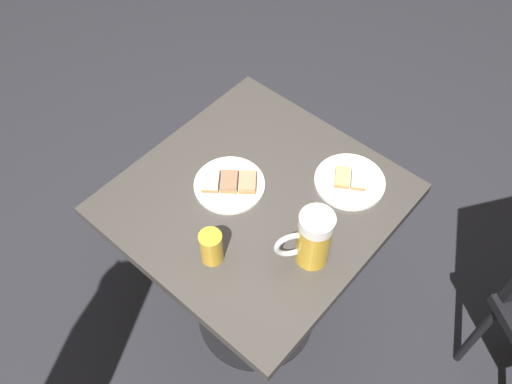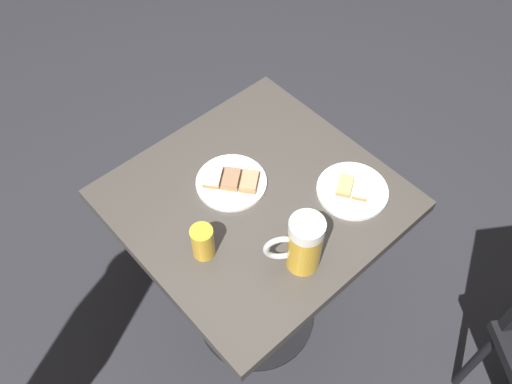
{
  "view_description": "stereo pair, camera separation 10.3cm",
  "coord_description": "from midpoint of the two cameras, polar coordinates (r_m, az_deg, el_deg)",
  "views": [
    {
      "loc": [
        0.64,
        0.56,
        1.92
      ],
      "look_at": [
        0.0,
        0.0,
        0.79
      ],
      "focal_mm": 37.54,
      "sensor_mm": 36.0,
      "label": 1
    },
    {
      "loc": [
        0.57,
        0.63,
        1.92
      ],
      "look_at": [
        0.0,
        0.0,
        0.79
      ],
      "focal_mm": 37.54,
      "sensor_mm": 36.0,
      "label": 2
    }
  ],
  "objects": [
    {
      "name": "beer_mug",
      "position": [
        1.26,
        3.72,
        -5.11
      ],
      "size": [
        0.13,
        0.11,
        0.17
      ],
      "color": "gold",
      "rests_on": "cafe_table"
    },
    {
      "name": "cafe_table",
      "position": [
        1.59,
        -1.85,
        -4.55
      ],
      "size": [
        0.69,
        0.67,
        0.77
      ],
      "color": "black",
      "rests_on": "ground_plane"
    },
    {
      "name": "beer_glass_small",
      "position": [
        1.3,
        -7.05,
        -5.95
      ],
      "size": [
        0.06,
        0.06,
        0.1
      ],
      "primitive_type": "cylinder",
      "color": "gold",
      "rests_on": "cafe_table"
    },
    {
      "name": "plate_far",
      "position": [
        1.47,
        8.01,
        1.11
      ],
      "size": [
        0.19,
        0.19,
        0.03
      ],
      "color": "white",
      "rests_on": "cafe_table"
    },
    {
      "name": "ground_plane",
      "position": [
        2.1,
        -1.43,
        -13.0
      ],
      "size": [
        6.0,
        6.0,
        0.0
      ],
      "primitive_type": "plane",
      "color": "#28282D"
    },
    {
      "name": "plate_near",
      "position": [
        1.46,
        -4.87,
        0.8
      ],
      "size": [
        0.19,
        0.19,
        0.03
      ],
      "color": "white",
      "rests_on": "cafe_table"
    }
  ]
}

